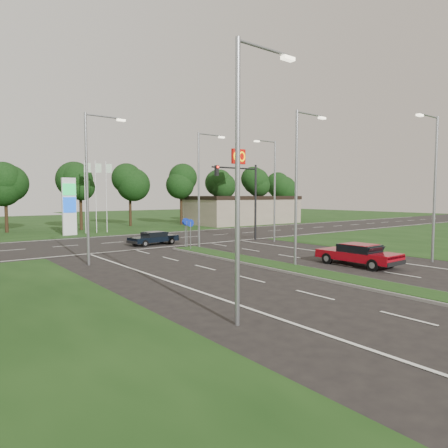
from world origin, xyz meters
TOP-DOWN VIEW (x-y plane):
  - ground at (0.00, 0.00)m, footprint 160.00×160.00m
  - verge_far at (0.00, 55.00)m, footprint 160.00×50.00m
  - cross_road at (0.00, 24.00)m, footprint 160.00×12.00m
  - median_kerb at (0.00, 4.00)m, footprint 2.00×26.00m
  - commercial_building at (22.00, 36.00)m, footprint 16.00×9.00m
  - streetlight_median_near at (1.00, 6.00)m, footprint 2.53×0.22m
  - streetlight_median_far at (1.00, 16.00)m, footprint 2.53×0.22m
  - streetlight_left_near at (-8.30, 0.00)m, footprint 2.53×0.22m
  - streetlight_left_far at (-8.30, 14.00)m, footprint 2.53×0.22m
  - streetlight_right_far at (8.80, 16.00)m, footprint 2.53×0.22m
  - streetlight_right_near at (8.80, 2.00)m, footprint 2.53×0.22m
  - traffic_signal at (7.19, 18.00)m, footprint 5.10×0.42m
  - median_signs at (0.00, 16.40)m, footprint 1.16×1.76m
  - gas_pylon at (-3.79, 33.05)m, footprint 5.80×1.26m
  - mcdonalds_sign at (18.00, 31.97)m, footprint 2.20×0.47m
  - treeline_far at (0.10, 39.93)m, footprint 6.00×6.00m
  - red_sedan at (4.09, 4.02)m, footprint 2.06×4.79m
  - navy_sedan at (-0.83, 20.43)m, footprint 4.21×2.06m

SIDE VIEW (x-z plane):
  - ground at x=0.00m, z-range 0.00..0.00m
  - verge_far at x=0.00m, z-range -0.01..0.01m
  - cross_road at x=0.00m, z-range -0.01..0.01m
  - median_kerb at x=0.00m, z-range 0.00..0.12m
  - navy_sedan at x=-0.83m, z-range 0.04..1.16m
  - red_sedan at x=4.09m, z-range 0.05..1.36m
  - median_signs at x=0.00m, z-range 0.52..2.90m
  - commercial_building at x=22.00m, z-range 0.00..4.00m
  - gas_pylon at x=-3.79m, z-range -0.80..7.20m
  - traffic_signal at x=7.19m, z-range 1.15..8.15m
  - streetlight_median_near at x=1.00m, z-range 0.58..9.58m
  - streetlight_median_far at x=1.00m, z-range 0.58..9.58m
  - streetlight_left_near at x=-8.30m, z-range 0.58..9.58m
  - streetlight_left_far at x=-8.30m, z-range 0.58..9.58m
  - streetlight_right_far at x=8.80m, z-range 0.58..9.58m
  - streetlight_right_near at x=8.80m, z-range 0.58..9.58m
  - treeline_far at x=0.10m, z-range 1.88..11.78m
  - mcdonalds_sign at x=18.00m, z-range 2.79..13.19m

